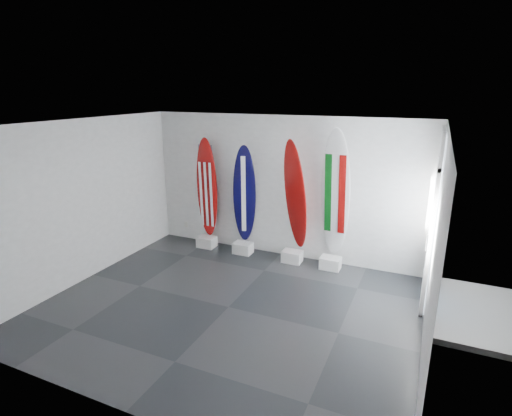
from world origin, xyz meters
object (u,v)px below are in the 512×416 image
at_px(surfboard_navy, 244,195).
at_px(surfboard_swiss, 295,196).
at_px(surfboard_italy, 335,194).
at_px(surfboard_usa, 207,188).

bearing_deg(surfboard_navy, surfboard_swiss, -21.97).
bearing_deg(surfboard_italy, surfboard_swiss, -173.00).
distance_m(surfboard_usa, surfboard_swiss, 2.07).
relative_size(surfboard_usa, surfboard_swiss, 0.95).
bearing_deg(surfboard_usa, surfboard_swiss, -0.87).
relative_size(surfboard_navy, surfboard_italy, 0.83).
xyz_separation_m(surfboard_navy, surfboard_italy, (1.96, 0.00, 0.21)).
height_order(surfboard_navy, surfboard_swiss, surfboard_swiss).
height_order(surfboard_navy, surfboard_italy, surfboard_italy).
height_order(surfboard_usa, surfboard_italy, surfboard_italy).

